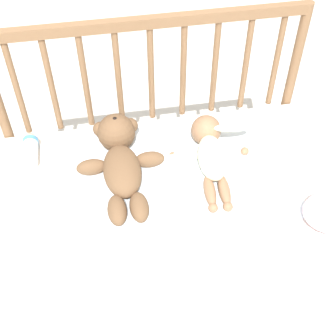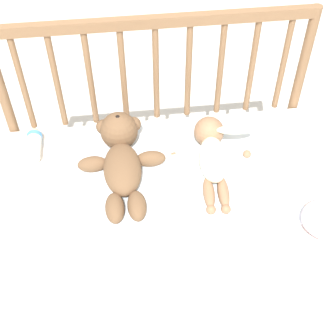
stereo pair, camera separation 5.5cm
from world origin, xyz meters
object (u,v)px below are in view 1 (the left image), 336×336
object	(u,v)px
teddy_bear	(120,157)
baby_bottle	(30,149)
baby	(210,151)
small_pillow	(334,212)

from	to	relation	value
teddy_bear	baby_bottle	world-z (taller)	teddy_bear
baby	small_pillow	bearing A→B (deg)	-44.47
baby_bottle	baby	bearing A→B (deg)	-13.27
small_pillow	teddy_bear	bearing A→B (deg)	151.95
baby	small_pillow	world-z (taller)	baby
baby	small_pillow	size ratio (longest dim) A/B	1.98
teddy_bear	baby_bottle	distance (m)	0.32
baby	small_pillow	xyz separation A→B (m)	(0.31, -0.31, -0.02)
small_pillow	baby_bottle	world-z (taller)	small_pillow
teddy_bear	baby	xyz separation A→B (m)	(0.30, -0.02, -0.00)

